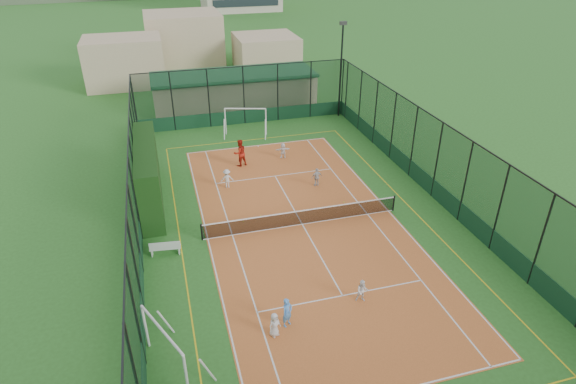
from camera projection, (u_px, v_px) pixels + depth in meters
name	position (u px, v px, depth m)	size (l,w,h in m)	color
ground	(302.00, 224.00, 27.96)	(300.00, 300.00, 0.00)	#2A6121
court_slab	(302.00, 224.00, 27.96)	(11.17, 23.97, 0.01)	#AA5525
tennis_net	(302.00, 217.00, 27.70)	(11.67, 0.12, 1.06)	black
perimeter_fence	(303.00, 187.00, 26.75)	(18.12, 34.12, 5.00)	black
floodlight_ne	(341.00, 71.00, 41.96)	(0.60, 0.26, 8.25)	black
clubhouse	(234.00, 89.00, 45.70)	(15.20, 7.20, 3.15)	tan
hedge_left	(148.00, 174.00, 29.50)	(1.28, 8.54, 3.73)	black
white_bench	(165.00, 247.00, 25.21)	(1.60, 0.44, 0.90)	white
futsal_goal_near	(165.00, 350.00, 18.29)	(0.98, 3.37, 2.17)	white
futsal_goal_far	(246.00, 122.00, 39.50)	(3.45, 1.00, 2.22)	white
child_near_left	(274.00, 325.00, 20.13)	(0.57, 0.37, 1.16)	silver
child_near_mid	(287.00, 312.00, 20.58)	(0.52, 0.34, 1.43)	#5298EA
child_near_right	(362.00, 291.00, 21.99)	(0.56, 0.44, 1.15)	white
child_far_left	(227.00, 179.00, 31.60)	(0.84, 0.48, 1.30)	silver
child_far_right	(317.00, 177.00, 31.82)	(0.74, 0.31, 1.27)	silver
child_far_back	(283.00, 150.00, 35.71)	(1.07, 0.34, 1.16)	white
coach	(240.00, 153.00, 34.34)	(0.96, 0.75, 1.98)	#AD1F12
tennis_balls	(286.00, 214.00, 28.86)	(6.59, 1.09, 0.07)	#CCE033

